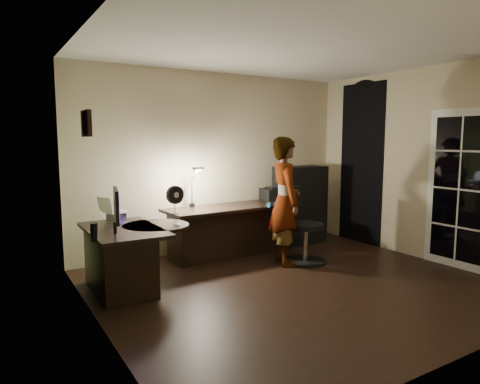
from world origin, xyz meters
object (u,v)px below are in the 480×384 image
desk_left (124,259)px  cabinet (300,205)px  person (285,201)px  desk_right (231,231)px  office_chair (306,226)px  monitor (115,219)px

desk_left → cabinet: 3.24m
desk_left → person: 2.25m
desk_left → desk_right: (1.76, 0.64, 0.01)m
desk_right → office_chair: bearing=-52.1°
desk_left → person: (2.18, -0.10, 0.51)m
desk_left → office_chair: (2.46, -0.20, 0.16)m
desk_left → cabinet: cabinet is taller
monitor → person: person is taller
desk_right → person: person is taller
cabinet → monitor: (-3.29, -0.99, 0.25)m
desk_left → office_chair: 2.48m
desk_left → monitor: size_ratio=2.28×
desk_right → monitor: bearing=-157.6°
person → desk_right: bearing=48.0°
monitor → office_chair: (2.62, 0.03, -0.36)m
cabinet → desk_right: bearing=-176.1°
desk_left → monitor: (-0.15, -0.24, 0.52)m
desk_left → office_chair: size_ratio=1.20×
desk_left → cabinet: bearing=13.8°
desk_right → person: 0.98m
desk_left → monitor: monitor is taller
office_chair → person: person is taller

